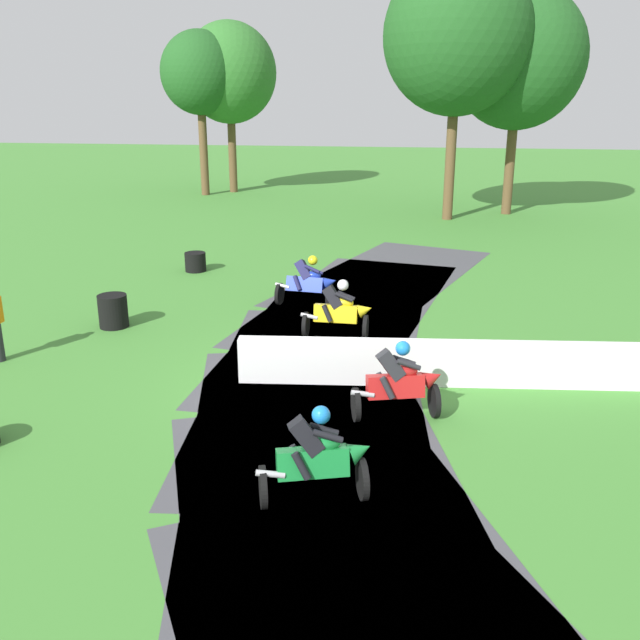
% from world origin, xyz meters
% --- Properties ---
extents(ground_plane, '(120.00, 120.00, 0.00)m').
position_xyz_m(ground_plane, '(0.00, 0.00, 0.00)').
color(ground_plane, '#428433').
extents(track_asphalt, '(9.21, 26.88, 0.01)m').
position_xyz_m(track_asphalt, '(0.89, 0.08, 0.00)').
color(track_asphalt, '#47474C').
rests_on(track_asphalt, ground).
extents(safety_barrier, '(14.67, 1.65, 0.90)m').
position_xyz_m(safety_barrier, '(5.91, 0.55, 0.45)').
color(safety_barrier, white).
rests_on(safety_barrier, ground).
extents(motorcycle_lead_blue, '(1.71, 0.96, 1.42)m').
position_xyz_m(motorcycle_lead_blue, '(-0.87, 5.15, 0.63)').
color(motorcycle_lead_blue, black).
rests_on(motorcycle_lead_blue, ground).
extents(motorcycle_chase_yellow, '(1.69, 0.74, 1.43)m').
position_xyz_m(motorcycle_chase_yellow, '(0.25, 2.67, 0.66)').
color(motorcycle_chase_yellow, black).
rests_on(motorcycle_chase_yellow, ground).
extents(motorcycle_trailing_red, '(1.68, 1.06, 1.43)m').
position_xyz_m(motorcycle_trailing_red, '(1.77, -1.31, 0.66)').
color(motorcycle_trailing_red, black).
rests_on(motorcycle_trailing_red, ground).
extents(motorcycle_fourth_green, '(1.68, 1.11, 1.43)m').
position_xyz_m(motorcycle_fourth_green, '(0.74, -4.11, 0.65)').
color(motorcycle_fourth_green, black).
rests_on(motorcycle_fourth_green, ground).
extents(tire_stack_near, '(0.66, 0.66, 0.60)m').
position_xyz_m(tire_stack_near, '(-5.01, 8.30, 0.30)').
color(tire_stack_near, black).
rests_on(tire_stack_near, ground).
extents(tire_stack_mid_a, '(0.70, 0.70, 0.80)m').
position_xyz_m(tire_stack_mid_a, '(-5.28, 2.68, 0.40)').
color(tire_stack_mid_a, black).
rests_on(tire_stack_mid_a, ground).
extents(tree_far_left, '(6.15, 6.15, 10.85)m').
position_xyz_m(tree_far_left, '(3.19, 19.02, 7.61)').
color(tree_far_left, brown).
rests_on(tree_far_left, ground).
extents(tree_far_right, '(4.09, 4.09, 8.49)m').
position_xyz_m(tree_far_right, '(-9.74, 24.87, 6.30)').
color(tree_far_right, brown).
rests_on(tree_far_right, ground).
extents(tree_mid_rise, '(5.83, 5.83, 9.88)m').
position_xyz_m(tree_mid_rise, '(5.94, 20.87, 6.80)').
color(tree_mid_rise, brown).
rests_on(tree_mid_rise, ground).
extents(tree_behind_barrier, '(5.06, 5.06, 9.02)m').
position_xyz_m(tree_behind_barrier, '(-8.51, 26.23, 6.34)').
color(tree_behind_barrier, brown).
rests_on(tree_behind_barrier, ground).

